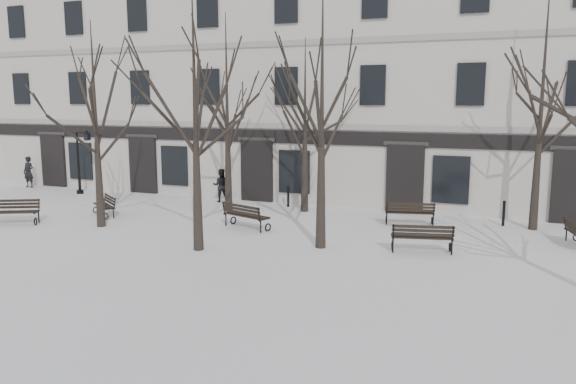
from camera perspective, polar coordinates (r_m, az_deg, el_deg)
The scene contains 18 objects.
ground at distance 18.43m, azimuth -3.73°, elevation -5.71°, with size 100.00×100.00×0.00m, color white.
building at distance 30.01m, azimuth 7.11°, elevation 10.67°, with size 40.40×10.20×11.40m.
tree_0 at distance 22.15m, azimuth -19.06°, elevation 8.84°, with size 5.36×5.36×7.65m.
tree_1 at distance 17.81m, azimuth -9.49°, elevation 10.50°, with size 5.80×5.80×8.28m.
tree_2 at distance 17.89m, azimuth 3.48°, elevation 10.92°, with size 5.91×5.91×8.44m.
tree_4 at distance 24.08m, azimuth -6.24°, elevation 10.35°, with size 5.85×5.85×8.36m.
tree_5 at distance 23.92m, azimuth 1.74°, elevation 8.89°, with size 5.15×5.15×7.35m.
tree_6 at distance 22.42m, azimuth 24.53°, elevation 10.58°, with size 6.26×6.26×8.94m.
bench_0 at distance 24.23m, azimuth -26.16°, elevation -1.75°, with size 1.98×1.48×0.96m.
bench_1 at distance 21.03m, azimuth -4.38°, elevation -2.35°, with size 2.04×1.28×0.98m.
bench_2 at distance 18.21m, azimuth 13.46°, elevation -4.44°, with size 2.00×1.12×0.96m.
bench_3 at distance 24.62m, azimuth -18.05°, elevation -1.25°, with size 1.67×1.44×0.83m.
bench_4 at distance 22.12m, azimuth 12.26°, elevation -2.02°, with size 1.94×1.09×0.93m.
lamp_post at distance 30.49m, azimuth -20.23°, elevation 3.35°, with size 1.03×0.38×3.29m.
bollard_a at distance 25.28m, azimuth 0.02°, elevation -0.35°, with size 0.13×0.13×0.98m.
bollard_b at distance 23.01m, azimuth 21.07°, elevation -1.94°, with size 0.13×0.13×0.99m.
pedestrian_a at distance 34.19m, azimuth -24.76°, elevation 0.44°, with size 0.63×0.41×1.71m, color black.
pedestrian_b at distance 26.80m, azimuth -6.79°, elevation -1.00°, with size 0.77×0.60×1.58m, color black.
Camera 1 is at (7.75, -16.03, 4.77)m, focal length 35.00 mm.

